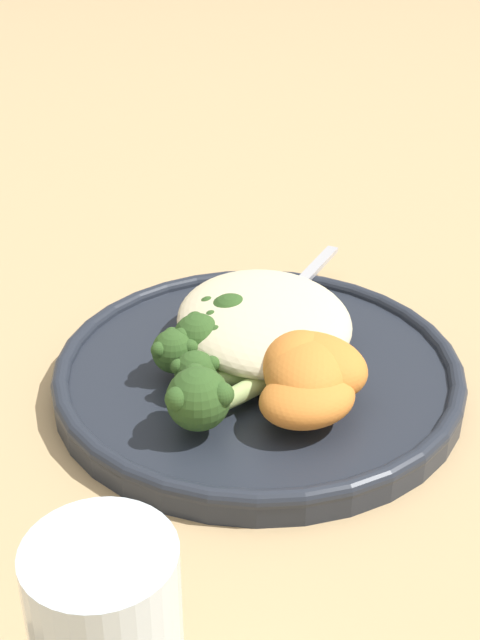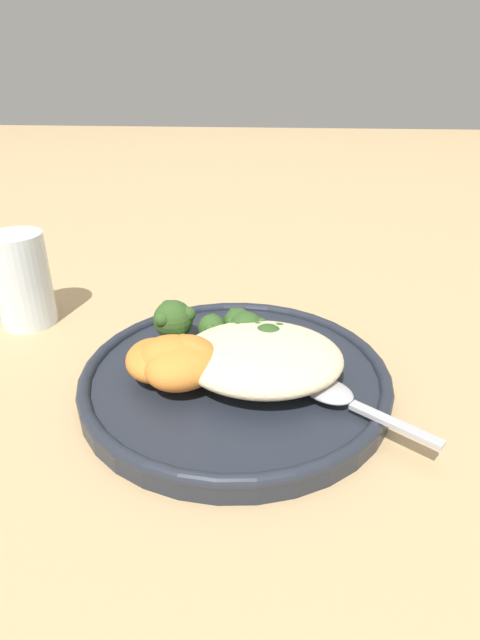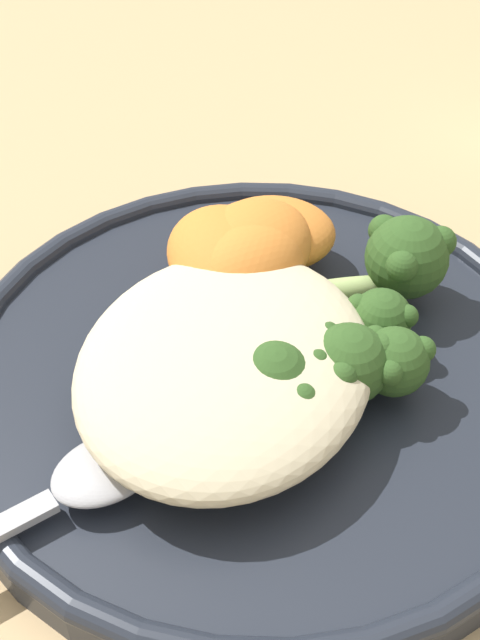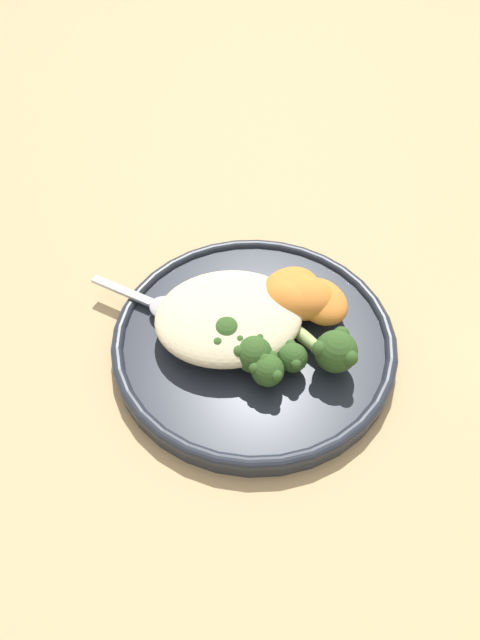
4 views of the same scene
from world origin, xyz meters
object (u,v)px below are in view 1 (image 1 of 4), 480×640
Objects in this scene: sweet_potato_chunk_1 at (307,399)px; spoon at (292,290)px; broccoli_stalk_3 at (217,346)px; broccoli_stalk_4 at (209,358)px; broccoli_stalk_5 at (225,372)px; sweet_potato_chunk_0 at (314,366)px; sweet_potato_chunk_2 at (298,363)px; sweet_potato_chunk_3 at (307,374)px; plate at (258,373)px; broccoli_stalk_0 at (288,317)px; broccoli_stalk_1 at (260,327)px; broccoli_stalk_2 at (237,330)px; broccoli_stalk_6 at (208,396)px; quinoa_mound at (264,320)px.

sweet_potato_chunk_1 is 0.57× the size of spoon.
broccoli_stalk_3 reaches higher than broccoli_stalk_4.
sweet_potato_chunk_0 reaches higher than broccoli_stalk_5.
sweet_potato_chunk_3 is at bearing 12.24° from sweet_potato_chunk_2.
broccoli_stalk_4 is at bearing -73.78° from plate.
broccoli_stalk_0 is 0.08m from broccoli_stalk_5.
broccoli_stalk_1 is 0.02m from broccoli_stalk_2.
broccoli_stalk_0 is at bearing -159.44° from spoon.
broccoli_stalk_5 is at bearing -133.81° from sweet_potato_chunk_1.
sweet_potato_chunk_2 reaches higher than broccoli_stalk_1.
sweet_potato_chunk_0 is 1.07× the size of sweet_potato_chunk_3.
broccoli_stalk_1 is 0.82× the size of broccoli_stalk_4.
broccoli_stalk_3 is (0.02, -0.02, -0.00)m from broccoli_stalk_2.
plate is 3.07× the size of broccoli_stalk_1.
broccoli_stalk_6 is 1.40× the size of sweet_potato_chunk_0.
sweet_potato_chunk_1 is (0.01, 0.06, -0.00)m from broccoli_stalk_6.
spoon is at bearing -65.76° from broccoli_stalk_2.
sweet_potato_chunk_0 is 0.03m from sweet_potato_chunk_1.
broccoli_stalk_3 is at bearing 177.80° from spoon.
broccoli_stalk_3 is at bearing 116.12° from broccoli_stalk_1.
quinoa_mound is 0.04m from broccoli_stalk_3.
quinoa_mound reaches higher than broccoli_stalk_5.
broccoli_stalk_3 is at bearing -56.03° from quinoa_mound.
quinoa_mound is 2.51× the size of sweet_potato_chunk_2.
broccoli_stalk_1 is 0.88× the size of broccoli_stalk_5.
broccoli_stalk_4 reaches higher than spoon.
broccoli_stalk_4 is at bearing 177.94° from spoon.
spoon is (-0.14, 0.02, -0.01)m from sweet_potato_chunk_3.
broccoli_stalk_0 is (-0.01, 0.02, -0.00)m from quinoa_mound.
plate is 2.69× the size of broccoli_stalk_5.
sweet_potato_chunk_2 is 0.01m from sweet_potato_chunk_3.
sweet_potato_chunk_0 reaches higher than plate.
broccoli_stalk_3 is 0.07m from sweet_potato_chunk_0.
quinoa_mound reaches higher than sweet_potato_chunk_1.
quinoa_mound is 0.01m from broccoli_stalk_1.
broccoli_stalk_6 is at bearing -97.61° from sweet_potato_chunk_1.
sweet_potato_chunk_1 is at bearing -3.36° from sweet_potato_chunk_2.
sweet_potato_chunk_0 is at bearing 164.76° from broccoli_stalk_6.
sweet_potato_chunk_2 is (0.04, 0.05, 0.00)m from broccoli_stalk_3.
broccoli_stalk_0 is 1.52× the size of sweet_potato_chunk_3.
sweet_potato_chunk_3 is (0.01, 0.00, -0.00)m from sweet_potato_chunk_2.
spoon is (-0.13, 0.01, -0.01)m from sweet_potato_chunk_0.
broccoli_stalk_6 is 0.07m from sweet_potato_chunk_0.
sweet_potato_chunk_0 is 0.01m from sweet_potato_chunk_3.
quinoa_mound is 0.10m from broccoli_stalk_6.
sweet_potato_chunk_3 is at bearing 165.47° from broccoli_stalk_4.
broccoli_stalk_1 and broccoli_stalk_4 have the same top height.
broccoli_stalk_0 is 0.07m from sweet_potato_chunk_2.
broccoli_stalk_2 is at bearing -144.54° from sweet_potato_chunk_0.
broccoli_stalk_4 is (0.03, -0.02, -0.00)m from broccoli_stalk_2.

